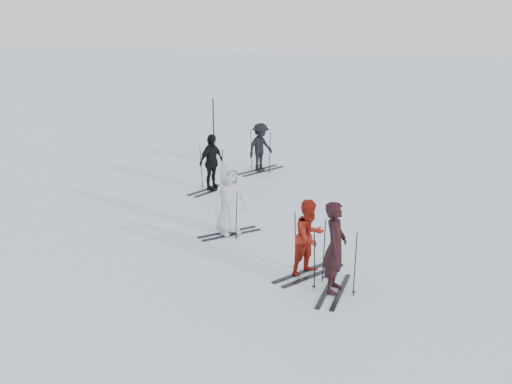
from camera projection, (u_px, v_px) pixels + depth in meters
ground at (241, 248)px, 13.94m from camera, size 120.00×120.00×0.00m
skier_near_dark at (335, 248)px, 11.59m from camera, size 0.42×0.63×1.70m
skier_red at (309, 238)px, 12.39m from camera, size 0.85×0.91×1.49m
skier_grey at (229, 200)px, 14.59m from camera, size 0.91×0.95×1.64m
skier_uphill_left at (211, 163)px, 18.14m from camera, size 0.66×1.01×1.59m
skier_uphill_far at (260, 148)px, 20.28m from camera, size 0.92×1.12×1.51m
skis_near_dark at (335, 261)px, 11.66m from camera, size 1.70×0.93×1.22m
skis_red at (309, 244)px, 12.42m from camera, size 1.95×1.64×1.26m
skis_grey at (229, 211)px, 14.66m from camera, size 1.72×1.63×1.14m
skis_uphill_left at (212, 168)px, 18.18m from camera, size 1.96×1.44×1.28m
skis_uphill_far at (260, 150)px, 20.30m from camera, size 2.07×1.66×1.34m
piste_marker at (213, 127)px, 22.26m from camera, size 0.06×0.06×2.02m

